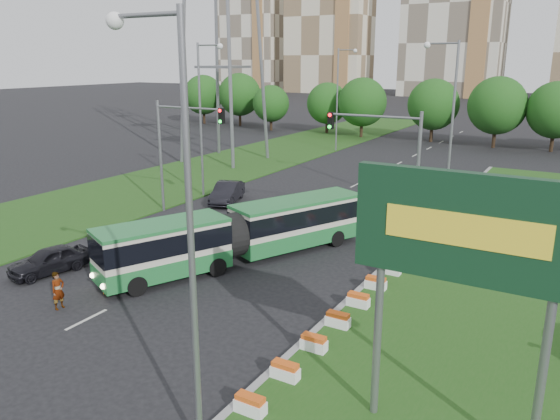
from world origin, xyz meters
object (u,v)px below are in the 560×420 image
Objects in this scene: car_left_near at (49,260)px; car_left_far at (227,192)px; traffic_mast_left at (177,140)px; shopping_trolley at (107,289)px; pedestrian at (58,290)px; billboard at (465,241)px; traffic_mast_median at (391,156)px; articulated_bus at (237,233)px.

car_left_near is 0.85× the size of car_left_far.
traffic_mast_left is 14.98m from shopping_trolley.
pedestrian reaches higher than car_left_far.
billboard is 4.59× the size of pedestrian.
pedestrian reaches higher than shopping_trolley.
car_left_near is (-13.64, -13.25, -4.65)m from traffic_mast_median.
pedestrian is at bearing 179.42° from billboard.
shopping_trolley is at bearing -86.58° from articulated_bus.
shopping_trolley is at bearing -92.99° from car_left_far.
traffic_mast_median reaches higher than car_left_near.
traffic_mast_median is 19.58m from car_left_near.
traffic_mast_median is at bearing 3.77° from traffic_mast_left.
articulated_bus is at bearing -19.79° from pedestrian.
billboard is 1.96× the size of car_left_near.
traffic_mast_median is 1.66× the size of car_left_far.
billboard is at bearing -33.55° from traffic_mast_left.
shopping_trolley is at bearing -123.36° from traffic_mast_median.
traffic_mast_median is 9.92m from articulated_bus.
pedestrian is 3.15× the size of shopping_trolley.
articulated_bus is 9.91m from car_left_near.
articulated_bus is 3.26× the size of car_left_far.
traffic_mast_median is at bearing 57.11° from car_left_near.
traffic_mast_left reaches higher than articulated_bus.
billboard is 1.66× the size of car_left_far.
articulated_bus reaches higher than car_left_far.
shopping_trolley is (0.67, 2.16, -0.60)m from pedestrian.
car_left_near reaches higher than shopping_trolley.
traffic_mast_median reaches higher than car_left_far.
traffic_mast_left is (-22.63, 15.00, -0.81)m from billboard.
traffic_mast_left is at bearing 146.45° from billboard.
shopping_trolley is (4.64, -0.42, -0.42)m from car_left_near.
billboard is 17.94m from pedestrian.
car_left_far is (-0.46, 16.55, 0.10)m from car_left_near.
traffic_mast_median is 15.18m from car_left_far.
pedestrian is 2.34m from shopping_trolley.
car_left_near is at bearing -113.54° from articulated_bus.
pedestrian is (5.48, -14.83, -4.48)m from traffic_mast_left.
traffic_mast_median reaches higher than shopping_trolley.
car_left_far reaches higher than shopping_trolley.
car_left_far is (1.06, 4.31, -4.56)m from traffic_mast_left.
pedestrian is at bearing -20.07° from car_left_near.
traffic_mast_left is 0.51× the size of articulated_bus.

